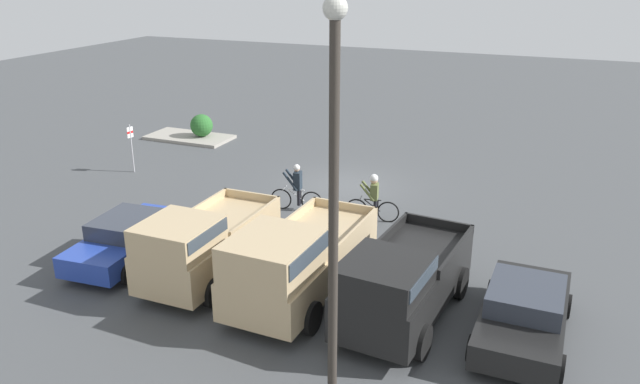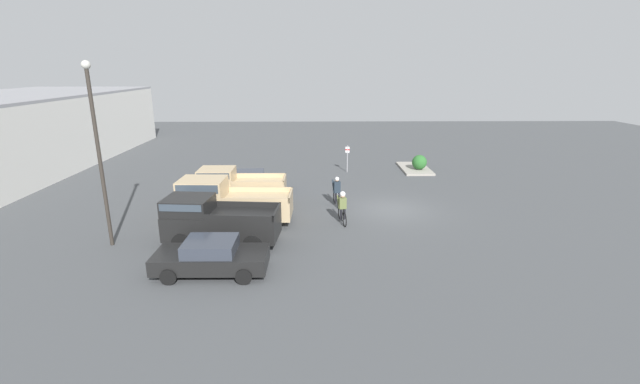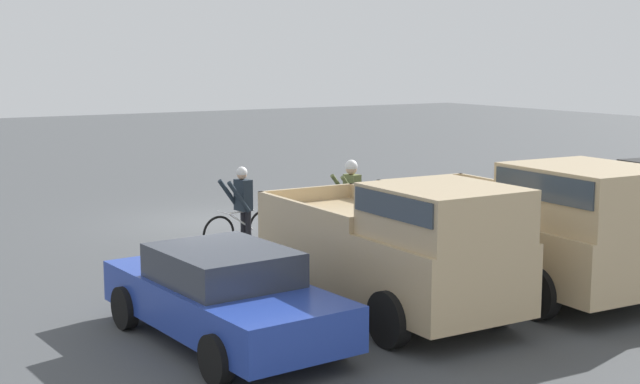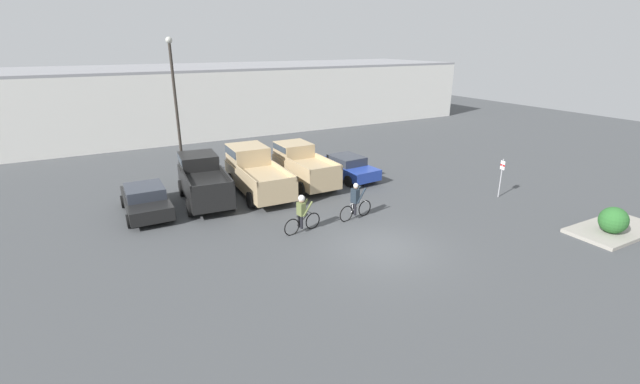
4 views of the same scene
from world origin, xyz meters
TOP-DOWN VIEW (x-y plane):
  - ground_plane at (0.00, 0.00)m, footprint 80.00×80.00m
  - sedan_0 at (-7.50, 8.25)m, footprint 2.04×4.30m
  - pickup_truck_0 at (-4.67, 8.71)m, footprint 2.50×5.11m
  - pickup_truck_1 at (-1.89, 8.74)m, footprint 2.42×5.64m
  - pickup_truck_2 at (0.90, 8.69)m, footprint 2.16×4.83m
  - sedan_1 at (3.70, 8.43)m, footprint 2.18×4.41m
  - cyclist_0 at (0.73, 3.00)m, footprint 1.89×0.52m
  - cyclist_1 at (-2.06, 2.87)m, footprint 1.83×0.52m
  - fire_lane_sign at (8.83, 1.77)m, footprint 0.08×0.30m
  - lamppost at (-4.72, 13.34)m, footprint 0.36×0.36m
  - curb_island at (9.64, -3.54)m, footprint 4.19×2.11m
  - shrub at (9.00, -3.71)m, footprint 1.11×1.11m

SIDE VIEW (x-z plane):
  - ground_plane at x=0.00m, z-range 0.00..0.00m
  - curb_island at x=9.64m, z-range 0.00..0.15m
  - sedan_1 at x=3.70m, z-range 0.01..1.35m
  - sedan_0 at x=-7.50m, z-range 0.00..1.36m
  - shrub at x=9.00m, z-range 0.15..1.26m
  - cyclist_0 at x=0.73m, z-range -0.03..1.70m
  - cyclist_1 at x=-2.06m, z-range 0.02..1.71m
  - pickup_truck_2 at x=0.90m, z-range 0.04..2.20m
  - pickup_truck_0 at x=-4.67m, z-range 0.05..2.21m
  - pickup_truck_1 at x=-1.89m, z-range 0.03..2.31m
  - fire_lane_sign at x=8.83m, z-range 0.22..2.26m
  - lamppost at x=-4.72m, z-range 0.61..8.51m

